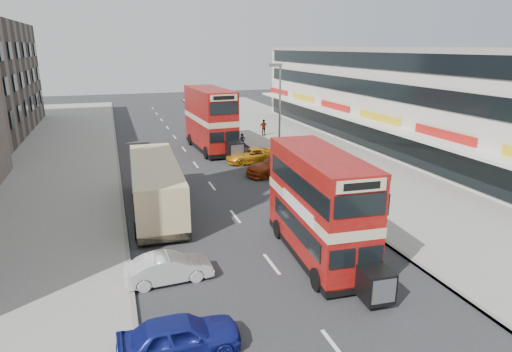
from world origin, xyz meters
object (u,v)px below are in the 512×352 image
object	(u,v)px
bus_main	(319,205)
pedestrian_far	(264,127)
bus_second	(210,119)
car_left_near	(180,336)
coach	(156,184)
car_right_c	(217,126)
street_lamp	(279,106)
car_right_b	(252,156)
pedestrian_near	(312,162)
car_left_front	(169,268)
cyclist	(242,147)
car_right_a	(279,165)

from	to	relation	value
bus_main	pedestrian_far	size ratio (longest dim) A/B	5.07
bus_second	car_left_near	bearing A→B (deg)	72.04
coach	car_right_c	distance (m)	25.03
street_lamp	car_right_b	world-z (taller)	street_lamp
pedestrian_near	car_left_front	bearing A→B (deg)	21.26
street_lamp	bus_second	xyz separation A→B (m)	(-4.09, 6.88, -1.87)
bus_second	cyclist	size ratio (longest dim) A/B	5.39
bus_main	car_right_c	bearing A→B (deg)	-91.22
car_left_front	bus_second	bearing A→B (deg)	-19.76
car_right_c	cyclist	size ratio (longest dim) A/B	2.09
bus_second	coach	world-z (taller)	bus_second
car_right_c	pedestrian_near	bearing A→B (deg)	4.53
car_right_b	bus_second	bearing A→B (deg)	-159.58
street_lamp	car_left_front	bearing A→B (deg)	-124.70
bus_second	car_right_c	size ratio (longest dim) A/B	2.58
bus_second	car_right_a	size ratio (longest dim) A/B	1.95
bus_main	car_left_front	distance (m)	7.12
car_right_a	car_right_c	world-z (taller)	car_right_a
street_lamp	pedestrian_far	size ratio (longest dim) A/B	4.67
bus_second	cyclist	distance (m)	4.05
coach	car_right_b	xyz separation A→B (m)	(8.77, 8.77, -1.01)
street_lamp	car_right_b	distance (m)	4.73
car_right_b	cyclist	size ratio (longest dim) A/B	2.36
street_lamp	pedestrian_near	bearing A→B (deg)	-68.97
street_lamp	car_right_c	size ratio (longest dim) A/B	2.07
bus_main	cyclist	bearing A→B (deg)	-93.18
car_right_c	pedestrian_near	distance (m)	19.41
coach	car_right_a	distance (m)	10.77
car_right_b	car_right_c	xyz separation A→B (m)	(0.44, 14.48, 0.05)
car_right_a	car_right_c	distance (m)	18.48
bus_second	pedestrian_near	size ratio (longest dim) A/B	6.19
pedestrian_near	pedestrian_far	size ratio (longest dim) A/B	0.94
car_right_a	car_right_b	world-z (taller)	car_right_a
bus_second	cyclist	xyz separation A→B (m)	(2.37, -2.35, -2.28)
car_right_a	cyclist	xyz separation A→B (m)	(-0.67, 7.31, -0.12)
car_left_front	cyclist	distance (m)	22.56
car_left_near	cyclist	xyz separation A→B (m)	(9.62, 25.17, -0.03)
pedestrian_far	cyclist	size ratio (longest dim) A/B	0.93
street_lamp	pedestrian_near	distance (m)	5.37
street_lamp	pedestrian_far	bearing A→B (deg)	76.63
bus_second	car_left_front	xyz separation A→B (m)	(-6.99, -22.88, -2.32)
car_left_near	car_right_b	world-z (taller)	car_left_near
car_right_b	bus_main	bearing A→B (deg)	-8.53
coach	car_right_a	world-z (taller)	coach
street_lamp	car_left_near	xyz separation A→B (m)	(-11.34, -20.65, -4.13)
car_right_a	pedestrian_far	world-z (taller)	pedestrian_far
cyclist	coach	bearing A→B (deg)	-121.53
cyclist	street_lamp	bearing A→B (deg)	-64.25
car_right_c	pedestrian_far	bearing A→B (deg)	38.91
bus_main	car_right_b	bearing A→B (deg)	-93.96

